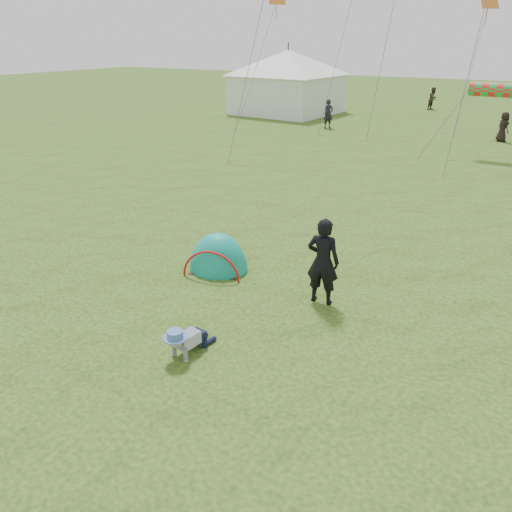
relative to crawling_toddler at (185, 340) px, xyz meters
The scene contains 10 objects.
ground 1.13m from the crawling_toddler, ahead, with size 140.00×140.00×0.00m, color #1B3B0F.
crawling_toddler is the anchor object (origin of this frame).
popup_tent 3.63m from the crawling_toddler, 115.11° to the left, with size 1.46×1.20×1.89m, color #137B60.
standing_adult 3.38m from the crawling_toddler, 66.86° to the left, with size 0.70×0.46×1.91m, color black.
event_marquee 31.51m from the crawling_toddler, 114.00° to the left, with size 6.92×6.92×4.76m, color white, non-canonical shape.
crowd_person_0 25.14m from the crawling_toddler, 107.23° to the left, with size 0.64×0.42×1.75m, color black.
crowd_person_4 24.94m from the crawling_toddler, 84.29° to the left, with size 0.77×0.50×1.58m, color black.
crowd_person_7 36.47m from the crawling_toddler, 95.99° to the left, with size 0.82×0.64×1.69m, color #362D23.
crowd_person_11 37.01m from the crawling_toddler, 113.41° to the left, with size 1.51×0.48×1.63m, color #223035.
crowd_person_12 37.03m from the crawling_toddler, 110.85° to the left, with size 0.61×0.40×1.66m, color black.
Camera 1 is at (3.86, -5.98, 5.28)m, focal length 35.00 mm.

